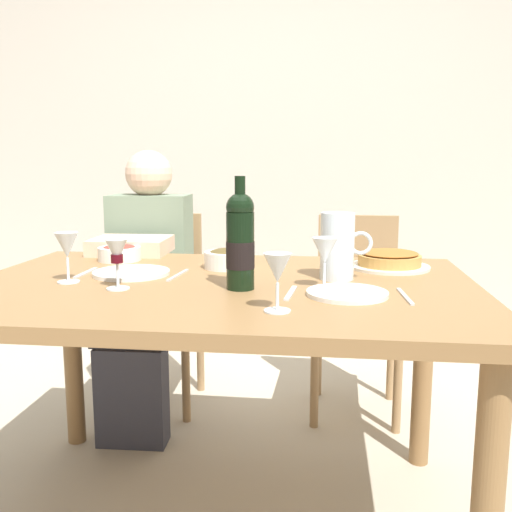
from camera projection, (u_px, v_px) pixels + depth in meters
The scene contains 20 objects.
back_wall at pixel (279, 115), 3.57m from camera, with size 8.00×0.10×2.80m, color beige.
dining_table at pixel (220, 313), 1.68m from camera, with size 1.50×1.00×0.76m.
wine_bottle at pixel (240, 241), 1.55m from camera, with size 0.08×0.08×0.31m.
water_pitcher at pixel (338, 250), 1.69m from camera, with size 0.16×0.10×0.20m.
baked_tart at pixel (389, 260), 1.88m from camera, with size 0.27×0.27×0.06m.
salad_bowl at pixel (119, 252), 2.03m from camera, with size 0.15×0.15×0.06m.
olive_bowl at pixel (227, 258), 1.88m from camera, with size 0.15×0.15×0.07m.
wine_glass_left_diner at pixel (325, 252), 1.56m from camera, with size 0.07×0.07×0.14m.
wine_glass_right_diner at pixel (67, 247), 1.64m from camera, with size 0.07×0.07×0.15m.
wine_glass_centre at pixel (278, 271), 1.32m from camera, with size 0.07×0.07×0.14m.
wine_glass_spare at pixel (117, 255), 1.56m from camera, with size 0.06×0.06×0.14m.
dinner_plate_left_setting at pixel (131, 273), 1.77m from camera, with size 0.24×0.24×0.01m, color white.
dinner_plate_right_setting at pixel (347, 293), 1.50m from camera, with size 0.22×0.22×0.01m, color white.
fork_left_setting at pixel (86, 273), 1.79m from camera, with size 0.16×0.01×0.01m, color silver.
knife_left_setting at pixel (178, 275), 1.76m from camera, with size 0.18×0.01×0.01m, color silver.
knife_right_setting at pixel (405, 296), 1.48m from camera, with size 0.18×0.01×0.01m, color silver.
spoon_right_setting at pixel (291, 293), 1.52m from camera, with size 0.16×0.01×0.01m, color silver.
chair_left at pixel (160, 295), 2.63m from camera, with size 0.41×0.41×0.87m.
diner_left at pixel (145, 281), 2.38m from camera, with size 0.35×0.51×1.16m.
chair_right at pixel (356, 300), 2.54m from camera, with size 0.41×0.41×0.87m.
Camera 1 is at (0.30, -1.60, 1.11)m, focal length 39.64 mm.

